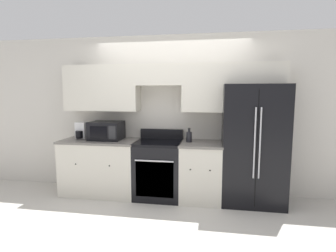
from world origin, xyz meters
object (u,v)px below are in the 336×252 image
object	(u,v)px
refrigerator	(252,144)
microwave	(106,131)
oven_range	(159,169)
bottle	(189,136)

from	to	relation	value
refrigerator	microwave	bearing A→B (deg)	-179.28
oven_range	refrigerator	xyz separation A→B (m)	(1.44, 0.07, 0.44)
refrigerator	bottle	distance (m)	0.97
oven_range	bottle	world-z (taller)	bottle
microwave	bottle	bearing A→B (deg)	-0.27
refrigerator	oven_range	bearing A→B (deg)	-177.10
refrigerator	microwave	distance (m)	2.32
microwave	bottle	world-z (taller)	microwave
refrigerator	microwave	world-z (taller)	refrigerator
oven_range	refrigerator	distance (m)	1.51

